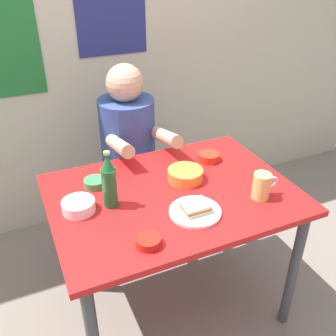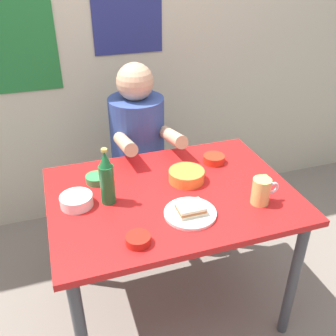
% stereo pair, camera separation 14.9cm
% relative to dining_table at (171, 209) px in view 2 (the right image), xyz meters
% --- Properties ---
extents(ground_plane, '(6.00, 6.00, 0.00)m').
position_rel_dining_table_xyz_m(ground_plane, '(0.00, 0.00, -0.65)').
color(ground_plane, slate).
extents(wall_back, '(4.40, 0.09, 2.60)m').
position_rel_dining_table_xyz_m(wall_back, '(-0.00, 1.05, 0.65)').
color(wall_back, '#BCB299').
rests_on(wall_back, ground).
extents(dining_table, '(1.10, 0.80, 0.74)m').
position_rel_dining_table_xyz_m(dining_table, '(0.00, 0.00, 0.00)').
color(dining_table, red).
rests_on(dining_table, ground).
extents(stool, '(0.34, 0.34, 0.45)m').
position_rel_dining_table_xyz_m(stool, '(0.00, 0.63, -0.30)').
color(stool, '#4C4C51').
rests_on(stool, ground).
extents(person_seated, '(0.33, 0.56, 0.72)m').
position_rel_dining_table_xyz_m(person_seated, '(0.00, 0.62, 0.12)').
color(person_seated, '#33478C').
rests_on(person_seated, stool).
extents(plate_orange, '(0.22, 0.22, 0.01)m').
position_rel_dining_table_xyz_m(plate_orange, '(0.02, -0.18, 0.10)').
color(plate_orange, silver).
rests_on(plate_orange, dining_table).
extents(sandwich, '(0.11, 0.09, 0.04)m').
position_rel_dining_table_xyz_m(sandwich, '(0.02, -0.18, 0.13)').
color(sandwich, beige).
rests_on(sandwich, plate_orange).
extents(beer_mug, '(0.13, 0.08, 0.12)m').
position_rel_dining_table_xyz_m(beer_mug, '(0.34, -0.20, 0.15)').
color(beer_mug, '#D1BC66').
rests_on(beer_mug, dining_table).
extents(beer_bottle, '(0.06, 0.06, 0.26)m').
position_rel_dining_table_xyz_m(beer_bottle, '(-0.28, 0.02, 0.21)').
color(beer_bottle, '#19602D').
rests_on(beer_bottle, dining_table).
extents(soup_bowl_orange, '(0.17, 0.17, 0.05)m').
position_rel_dining_table_xyz_m(soup_bowl_orange, '(0.10, 0.07, 0.12)').
color(soup_bowl_orange, orange).
rests_on(soup_bowl_orange, dining_table).
extents(sambal_bowl_red, '(0.10, 0.10, 0.03)m').
position_rel_dining_table_xyz_m(sambal_bowl_red, '(-0.23, -0.28, 0.11)').
color(sambal_bowl_red, '#B21E14').
rests_on(sambal_bowl_red, dining_table).
extents(sauce_bowl_chili, '(0.11, 0.11, 0.04)m').
position_rel_dining_table_xyz_m(sauce_bowl_chili, '(0.30, 0.19, 0.12)').
color(sauce_bowl_chili, red).
rests_on(sauce_bowl_chili, dining_table).
extents(rice_bowl_white, '(0.14, 0.14, 0.05)m').
position_rel_dining_table_xyz_m(rice_bowl_white, '(-0.42, 0.03, 0.12)').
color(rice_bowl_white, silver).
rests_on(rice_bowl_white, dining_table).
extents(dip_bowl_green, '(0.10, 0.10, 0.03)m').
position_rel_dining_table_xyz_m(dip_bowl_green, '(-0.31, 0.19, 0.11)').
color(dip_bowl_green, '#388C4C').
rests_on(dip_bowl_green, dining_table).
extents(spoon, '(0.08, 0.11, 0.01)m').
position_rel_dining_table_xyz_m(spoon, '(0.46, -0.04, 0.10)').
color(spoon, '#26A559').
rests_on(spoon, dining_table).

